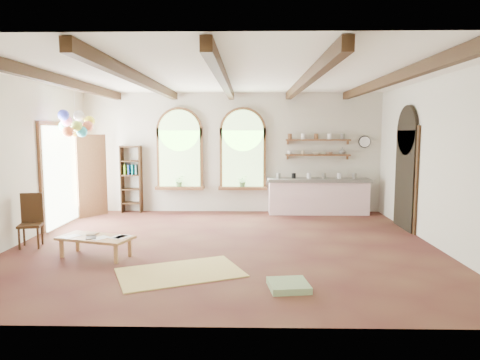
{
  "coord_description": "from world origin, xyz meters",
  "views": [
    {
      "loc": [
        0.45,
        -8.04,
        2.17
      ],
      "look_at": [
        0.28,
        0.6,
        1.19
      ],
      "focal_mm": 32.0,
      "sensor_mm": 36.0,
      "label": 1
    }
  ],
  "objects_px": {
    "kitchen_counter": "(318,196)",
    "side_chair": "(31,232)",
    "coffee_table": "(95,239)",
    "balloon_cluster": "(75,125)"
  },
  "relations": [
    {
      "from": "kitchen_counter",
      "to": "side_chair",
      "type": "height_order",
      "value": "side_chair"
    },
    {
      "from": "kitchen_counter",
      "to": "coffee_table",
      "type": "xyz_separation_m",
      "value": [
        -4.5,
        -4.05,
        -0.16
      ]
    },
    {
      "from": "coffee_table",
      "to": "balloon_cluster",
      "type": "xyz_separation_m",
      "value": [
        -1.21,
        2.31,
        2.01
      ]
    },
    {
      "from": "side_chair",
      "to": "kitchen_counter",
      "type": "bearing_deg",
      "value": 29.85
    },
    {
      "from": "side_chair",
      "to": "balloon_cluster",
      "type": "bearing_deg",
      "value": 81.57
    },
    {
      "from": "kitchen_counter",
      "to": "coffee_table",
      "type": "relative_size",
      "value": 1.94
    },
    {
      "from": "coffee_table",
      "to": "balloon_cluster",
      "type": "bearing_deg",
      "value": 117.6
    },
    {
      "from": "kitchen_counter",
      "to": "side_chair",
      "type": "xyz_separation_m",
      "value": [
        -5.96,
        -3.42,
        -0.18
      ]
    },
    {
      "from": "side_chair",
      "to": "balloon_cluster",
      "type": "xyz_separation_m",
      "value": [
        0.25,
        1.68,
        2.04
      ]
    },
    {
      "from": "kitchen_counter",
      "to": "balloon_cluster",
      "type": "xyz_separation_m",
      "value": [
        -5.71,
        -1.74,
        1.85
      ]
    }
  ]
}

